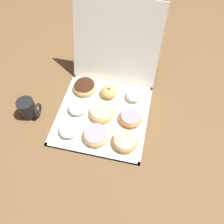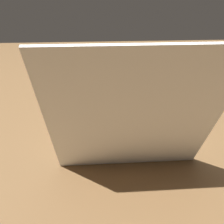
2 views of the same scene
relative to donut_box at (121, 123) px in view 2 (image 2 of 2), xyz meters
The scene contains 13 objects.
ground_plane 0.01m from the donut_box, ahead, with size 3.00×3.00×0.00m, color brown.
donut_box is the anchor object (origin of this frame).
box_lid_open 0.35m from the donut_box, 90.00° to the left, with size 0.43×0.43×0.01m, color white.
powdered_filled_donut_0 0.18m from the donut_box, 135.46° to the right, with size 0.09×0.09×0.04m.
pink_frosted_donut_1 0.13m from the donut_box, 90.59° to the right, with size 0.12×0.12×0.04m.
glazed_ring_donut_2 0.18m from the donut_box, 43.91° to the right, with size 0.12×0.12×0.04m.
powdered_filled_donut_3 0.13m from the donut_box, behind, with size 0.09×0.09×0.04m.
glazed_ring_donut_4 0.03m from the donut_box, 159.71° to the right, with size 0.12×0.12×0.04m.
pink_frosted_donut_5 0.14m from the donut_box, ahead, with size 0.11×0.11×0.04m.
chocolate_frosted_donut_6 0.19m from the donut_box, 133.70° to the left, with size 0.12×0.12×0.04m.
jelly_filled_donut_7 0.13m from the donut_box, 92.04° to the left, with size 0.09×0.09×0.05m.
powdered_filled_donut_8 0.19m from the donut_box, 46.30° to the left, with size 0.08×0.08×0.05m.
coffee_mug 0.36m from the donut_box, 169.20° to the right, with size 0.10×0.08×0.09m.
Camera 2 is at (0.08, 0.73, 0.49)m, focal length 34.84 mm.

